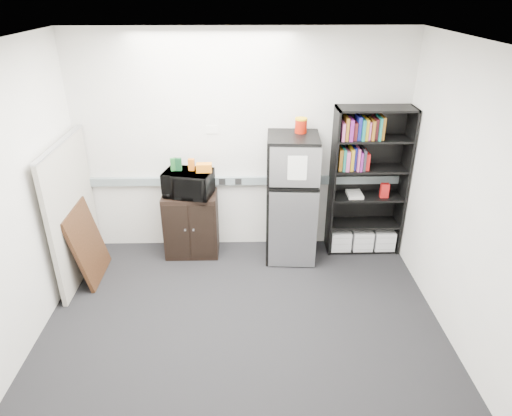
{
  "coord_description": "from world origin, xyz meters",
  "views": [
    {
      "loc": [
        0.05,
        -3.52,
        3.1
      ],
      "look_at": [
        0.15,
        0.9,
        0.92
      ],
      "focal_mm": 32.0,
      "sensor_mm": 36.0,
      "label": 1
    }
  ],
  "objects_px": {
    "cubicle_partition": "(73,212)",
    "cabinet": "(191,224)",
    "refrigerator": "(291,199)",
    "bookshelf": "(368,183)",
    "microwave": "(188,183)"
  },
  "relations": [
    {
      "from": "cabinet",
      "to": "microwave",
      "type": "distance_m",
      "value": 0.56
    },
    {
      "from": "microwave",
      "to": "cubicle_partition",
      "type": "bearing_deg",
      "value": -148.91
    },
    {
      "from": "cabinet",
      "to": "refrigerator",
      "type": "height_order",
      "value": "refrigerator"
    },
    {
      "from": "bookshelf",
      "to": "cubicle_partition",
      "type": "xyz_separation_m",
      "value": [
        -3.43,
        -0.49,
        -0.1
      ]
    },
    {
      "from": "microwave",
      "to": "bookshelf",
      "type": "bearing_deg",
      "value": 15.37
    },
    {
      "from": "bookshelf",
      "to": "microwave",
      "type": "height_order",
      "value": "bookshelf"
    },
    {
      "from": "cabinet",
      "to": "refrigerator",
      "type": "relative_size",
      "value": 0.52
    },
    {
      "from": "bookshelf",
      "to": "refrigerator",
      "type": "distance_m",
      "value": 0.96
    },
    {
      "from": "cubicle_partition",
      "to": "refrigerator",
      "type": "height_order",
      "value": "cubicle_partition"
    },
    {
      "from": "cubicle_partition",
      "to": "microwave",
      "type": "distance_m",
      "value": 1.33
    },
    {
      "from": "cubicle_partition",
      "to": "refrigerator",
      "type": "xyz_separation_m",
      "value": [
        2.49,
        0.34,
        -0.03
      ]
    },
    {
      "from": "bookshelf",
      "to": "microwave",
      "type": "relative_size",
      "value": 3.34
    },
    {
      "from": "cubicle_partition",
      "to": "cabinet",
      "type": "height_order",
      "value": "cubicle_partition"
    },
    {
      "from": "bookshelf",
      "to": "cabinet",
      "type": "bearing_deg",
      "value": -178.3
    },
    {
      "from": "refrigerator",
      "to": "microwave",
      "type": "bearing_deg",
      "value": -179.34
    }
  ]
}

